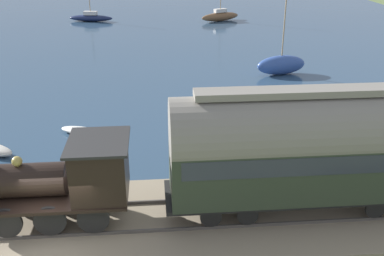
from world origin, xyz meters
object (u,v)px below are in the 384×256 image
at_px(steam_locomotive, 66,176).
at_px(sailboat_navy, 91,18).
at_px(rowboat_off_pier, 237,140).
at_px(rowboat_far_out, 85,132).
at_px(sailboat_brown, 220,16).
at_px(sailboat_blue, 281,64).
at_px(passenger_coach, 310,146).

xyz_separation_m(steam_locomotive, sailboat_navy, (44.54, 4.46, -1.77)).
xyz_separation_m(rowboat_off_pier, rowboat_far_out, (1.92, 8.01, -0.03)).
distance_m(sailboat_brown, sailboat_blue, 24.23).
bearing_deg(sailboat_brown, sailboat_blue, 157.92).
bearing_deg(rowboat_far_out, passenger_coach, -107.33).
bearing_deg(steam_locomotive, rowboat_off_pier, -47.34).
distance_m(passenger_coach, rowboat_off_pier, 7.47).
bearing_deg(rowboat_off_pier, steam_locomotive, 129.49).
bearing_deg(rowboat_off_pier, sailboat_brown, -10.26).
bearing_deg(rowboat_far_out, sailboat_blue, -26.97).
xyz_separation_m(sailboat_navy, sailboat_blue, (-25.41, -17.53, 0.33)).
relative_size(steam_locomotive, rowboat_off_pier, 2.80).
distance_m(steam_locomotive, rowboat_far_out, 8.97).
xyz_separation_m(steam_locomotive, rowboat_off_pier, (6.78, -7.36, -2.04)).
distance_m(sailboat_navy, rowboat_off_pier, 39.56).
distance_m(sailboat_brown, sailboat_navy, 16.40).
height_order(steam_locomotive, sailboat_navy, sailboat_navy).
xyz_separation_m(steam_locomotive, sailboat_blue, (19.12, -13.08, -1.44)).
bearing_deg(sailboat_blue, steam_locomotive, 135.60).
height_order(rowboat_off_pier, rowboat_far_out, rowboat_off_pier).
height_order(passenger_coach, rowboat_off_pier, passenger_coach).
xyz_separation_m(steam_locomotive, passenger_coach, (-0.00, -8.64, 0.81)).
distance_m(sailboat_brown, rowboat_off_pier, 36.83).
bearing_deg(sailboat_brown, passenger_coach, 150.84).
relative_size(steam_locomotive, sailboat_brown, 0.88).
xyz_separation_m(sailboat_brown, rowboat_off_pier, (-36.55, 4.54, -0.41)).
relative_size(passenger_coach, rowboat_off_pier, 4.99).
distance_m(sailboat_navy, sailboat_blue, 30.88).
height_order(steam_locomotive, rowboat_far_out, steam_locomotive).
distance_m(passenger_coach, sailboat_brown, 43.52).
relative_size(passenger_coach, rowboat_far_out, 3.39).
xyz_separation_m(sailboat_brown, rowboat_far_out, (-34.63, 12.55, -0.43)).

